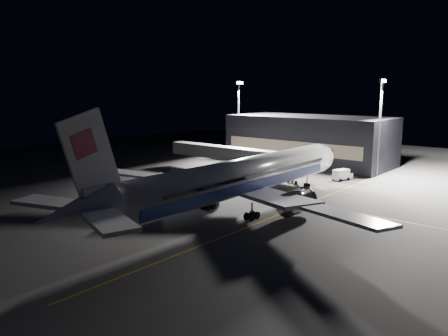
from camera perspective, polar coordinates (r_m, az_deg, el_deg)
ground at (r=68.35m, az=2.25°, el=-5.50°), size 200.00×200.00×0.00m
guide_line_main at (r=76.24m, az=6.88°, el=-3.91°), size 0.25×80.00×0.01m
guide_line_cross at (r=65.00m, az=6.46°, el=-6.38°), size 70.00×0.25×0.01m
guide_line_side at (r=91.39m, az=5.76°, el=-1.53°), size 0.25×40.00×0.01m
airliner at (r=66.31m, az=1.71°, el=-1.39°), size 61.48×54.22×16.64m
terminal at (r=112.75m, az=11.04°, el=3.64°), size 18.12×40.00×12.00m
jet_bridge at (r=95.28m, az=1.81°, el=1.79°), size 3.60×34.40×6.30m
floodlight_mast_north at (r=117.19m, az=1.94°, el=7.19°), size 2.40×0.68×20.70m
floodlight_mast_south at (r=98.41m, az=19.72°, el=6.03°), size 2.40×0.67×20.70m
service_truck at (r=93.38m, az=15.21°, el=-0.82°), size 4.81×2.88×2.31m
baggage_tug at (r=75.64m, az=-8.57°, el=-3.50°), size 2.51×2.20×1.57m
safety_cone_a at (r=75.97m, az=-3.35°, el=-3.68°), size 0.39×0.39×0.59m
safety_cone_b at (r=76.22m, az=0.16°, el=-3.58°), size 0.45×0.45×0.68m
safety_cone_c at (r=76.50m, az=-0.76°, el=-3.54°), size 0.43×0.43×0.65m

